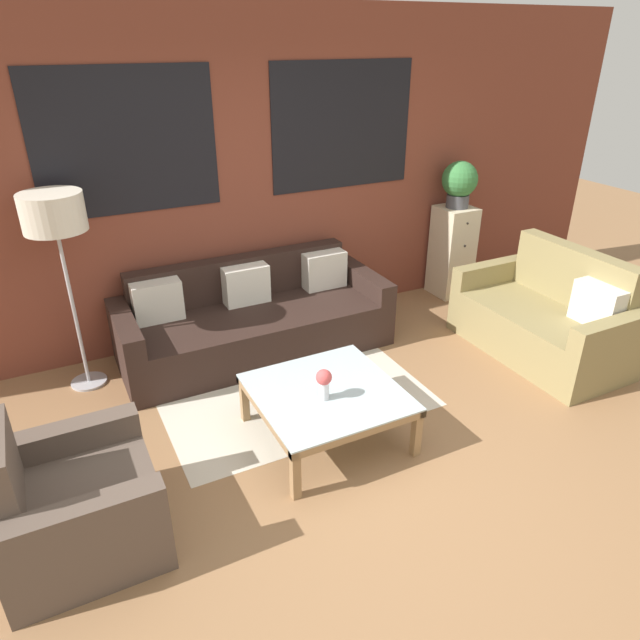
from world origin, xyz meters
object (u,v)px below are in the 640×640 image
(settee_vintage, at_px, (546,320))
(floor_lamp, at_px, (54,219))
(flower_vase, at_px, (324,382))
(coffee_table, at_px, (327,397))
(armchair_corner, at_px, (73,506))
(potted_plant, at_px, (459,182))
(couch_dark, at_px, (254,321))
(drawer_cabinet, at_px, (452,251))

(settee_vintage, height_order, floor_lamp, floor_lamp)
(floor_lamp, xyz_separation_m, flower_vase, (1.35, -1.56, -0.86))
(coffee_table, relative_size, floor_lamp, 0.61)
(armchair_corner, distance_m, coffee_table, 1.67)
(settee_vintage, height_order, flower_vase, settee_vintage)
(coffee_table, relative_size, potted_plant, 2.06)
(settee_vintage, height_order, potted_plant, potted_plant)
(couch_dark, xyz_separation_m, armchair_corner, (-1.66, -1.63, -0.00))
(coffee_table, bearing_deg, floor_lamp, 133.47)
(coffee_table, relative_size, flower_vase, 4.35)
(armchair_corner, xyz_separation_m, floor_lamp, (0.24, 1.71, 1.09))
(couch_dark, height_order, settee_vintage, settee_vintage)
(drawer_cabinet, xyz_separation_m, potted_plant, (0.00, 0.00, 0.73))
(armchair_corner, height_order, flower_vase, armchair_corner)
(settee_vintage, xyz_separation_m, floor_lamp, (-3.67, 1.29, 1.06))
(coffee_table, bearing_deg, flower_vase, -129.80)
(settee_vintage, xyz_separation_m, potted_plant, (0.08, 1.42, 0.90))
(settee_vintage, bearing_deg, potted_plant, 86.64)
(settee_vintage, relative_size, drawer_cabinet, 1.56)
(couch_dark, bearing_deg, flower_vase, -92.45)
(settee_vintage, xyz_separation_m, armchair_corner, (-3.91, -0.43, -0.03))
(armchair_corner, distance_m, flower_vase, 1.62)
(coffee_table, bearing_deg, drawer_cabinet, 34.67)
(settee_vintage, distance_m, potted_plant, 1.68)
(potted_plant, height_order, flower_vase, potted_plant)
(potted_plant, bearing_deg, coffee_table, -145.33)
(couch_dark, bearing_deg, floor_lamp, 176.49)
(drawer_cabinet, bearing_deg, potted_plant, 90.00)
(flower_vase, bearing_deg, coffee_table, 50.20)
(flower_vase, bearing_deg, armchair_corner, -174.43)
(couch_dark, height_order, floor_lamp, floor_lamp)
(coffee_table, xyz_separation_m, potted_plant, (2.34, 1.62, 0.88))
(armchair_corner, xyz_separation_m, potted_plant, (4.00, 1.85, 0.93))
(floor_lamp, relative_size, flower_vase, 7.08)
(floor_lamp, relative_size, drawer_cabinet, 1.63)
(couch_dark, relative_size, coffee_table, 2.43)
(settee_vintage, xyz_separation_m, drawer_cabinet, (0.08, 1.42, 0.17))
(settee_vintage, distance_m, armchair_corner, 3.94)
(couch_dark, xyz_separation_m, floor_lamp, (-1.41, 0.09, 1.09))
(armchair_corner, bearing_deg, floor_lamp, 81.88)
(couch_dark, bearing_deg, armchair_corner, -135.52)
(settee_vintage, height_order, drawer_cabinet, drawer_cabinet)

